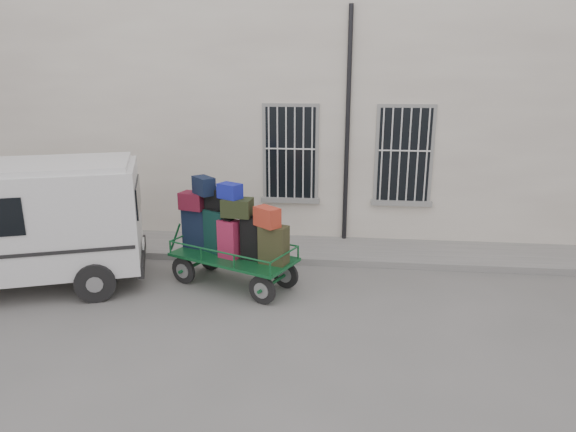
{
  "coord_description": "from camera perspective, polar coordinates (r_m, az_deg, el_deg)",
  "views": [
    {
      "loc": [
        0.87,
        -9.3,
        4.22
      ],
      "look_at": [
        -0.25,
        1.0,
        1.24
      ],
      "focal_mm": 32.0,
      "sensor_mm": 36.0,
      "label": 1
    }
  ],
  "objects": [
    {
      "name": "building",
      "position": [
        14.87,
        2.88,
        11.34
      ],
      "size": [
        24.0,
        5.15,
        6.0
      ],
      "color": "beige",
      "rests_on": "ground"
    },
    {
      "name": "luggage_cart",
      "position": [
        10.17,
        -6.39,
        -1.93
      ],
      "size": [
        2.89,
        2.02,
        2.17
      ],
      "rotation": [
        0.0,
        0.0,
        -0.42
      ],
      "color": "black",
      "rests_on": "ground"
    },
    {
      "name": "van",
      "position": [
        11.25,
        -28.71,
        -0.29
      ],
      "size": [
        5.34,
        3.63,
        2.5
      ],
      "rotation": [
        0.0,
        0.0,
        0.35
      ],
      "color": "white",
      "rests_on": "ground"
    },
    {
      "name": "ground",
      "position": [
        10.24,
        0.78,
        -8.25
      ],
      "size": [
        80.0,
        80.0,
        0.0
      ],
      "primitive_type": "plane",
      "color": "slate",
      "rests_on": "ground"
    },
    {
      "name": "sidewalk",
      "position": [
        12.25,
        1.76,
        -3.71
      ],
      "size": [
        24.0,
        1.7,
        0.15
      ],
      "primitive_type": "cube",
      "color": "slate",
      "rests_on": "ground"
    }
  ]
}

